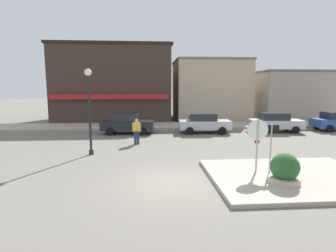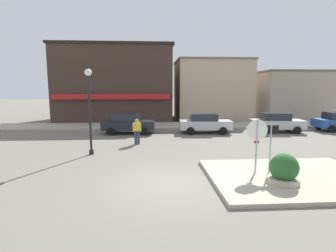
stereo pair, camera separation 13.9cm
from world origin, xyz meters
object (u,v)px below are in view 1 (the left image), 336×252
object	(u,v)px
one_way_sign	(271,143)
parked_car_third	(275,122)
lamp_post	(89,99)
parked_car_nearest	(127,123)
stop_sign	(257,139)
parked_car_second	(204,123)
planter	(285,171)
pedestrian_crossing_near	(137,131)

from	to	relation	value
one_way_sign	parked_car_third	size ratio (longest dim) A/B	0.50
lamp_post	parked_car_nearest	world-z (taller)	lamp_post
stop_sign	parked_car_second	world-z (taller)	stop_sign
planter	pedestrian_crossing_near	world-z (taller)	pedestrian_crossing_near
parked_car_third	one_way_sign	bearing A→B (deg)	-117.34
planter	stop_sign	bearing A→B (deg)	112.58
parked_car_second	planter	bearing A→B (deg)	-87.75
one_way_sign	parked_car_second	xyz separation A→B (m)	(-0.52, 10.25, -0.52)
parked_car_nearest	parked_car_second	size ratio (longest dim) A/B	1.00
one_way_sign	planter	size ratio (longest dim) A/B	1.71
parked_car_second	one_way_sign	bearing A→B (deg)	-87.10
parked_car_third	planter	bearing A→B (deg)	-114.96
parked_car_nearest	parked_car_second	distance (m)	6.01
parked_car_nearest	planter	bearing A→B (deg)	-61.02
planter	parked_car_nearest	world-z (taller)	parked_car_nearest
one_way_sign	parked_car_nearest	world-z (taller)	one_way_sign
one_way_sign	parked_car_nearest	distance (m)	12.29
lamp_post	pedestrian_crossing_near	bearing A→B (deg)	46.36
parked_car_nearest	lamp_post	bearing A→B (deg)	-102.36
planter	parked_car_third	xyz separation A→B (m)	(5.37, 11.54, 0.25)
planter	parked_car_nearest	xyz separation A→B (m)	(-6.47, 11.67, 0.25)
one_way_sign	pedestrian_crossing_near	bearing A→B (deg)	131.53
lamp_post	parked_car_nearest	xyz separation A→B (m)	(1.41, 6.45, -2.15)
stop_sign	parked_car_third	xyz separation A→B (m)	(5.89, 10.29, -0.71)
parked_car_nearest	stop_sign	bearing A→B (deg)	-60.30
planter	parked_car_nearest	bearing A→B (deg)	118.98
stop_sign	one_way_sign	xyz separation A→B (m)	(0.58, 0.03, -0.19)
one_way_sign	pedestrian_crossing_near	xyz separation A→B (m)	(-5.64, 6.37, -0.46)
one_way_sign	parked_car_third	bearing A→B (deg)	62.66
parked_car_nearest	parked_car_third	size ratio (longest dim) A/B	0.98
stop_sign	parked_car_nearest	xyz separation A→B (m)	(-5.95, 10.42, -0.71)
one_way_sign	parked_car_second	world-z (taller)	one_way_sign
stop_sign	one_way_sign	size ratio (longest dim) A/B	1.10
parked_car_third	pedestrian_crossing_near	size ratio (longest dim) A/B	2.58
planter	parked_car_second	distance (m)	11.54
planter	parked_car_second	xyz separation A→B (m)	(-0.45, 11.53, 0.25)
stop_sign	pedestrian_crossing_near	bearing A→B (deg)	128.31
pedestrian_crossing_near	planter	bearing A→B (deg)	-53.91
lamp_post	parked_car_second	world-z (taller)	lamp_post
stop_sign	parked_car_third	distance (m)	11.88
lamp_post	planter	bearing A→B (deg)	-33.56
lamp_post	parked_car_third	world-z (taller)	lamp_post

